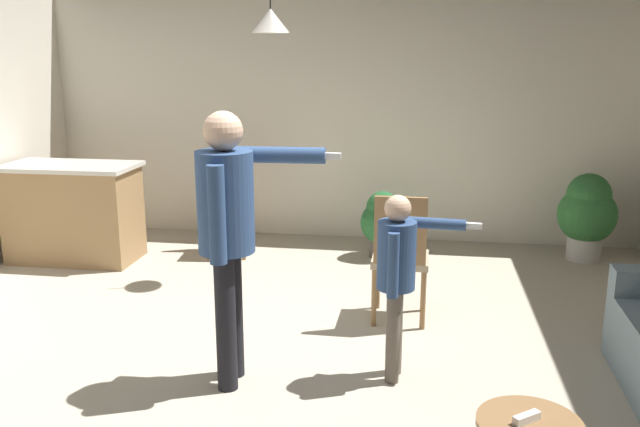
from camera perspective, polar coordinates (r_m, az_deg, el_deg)
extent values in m
plane|color=#B2A893|center=(4.49, -3.50, -12.81)|extent=(7.68, 7.68, 0.00)
cube|color=silver|center=(7.21, 1.73, 8.56)|extent=(6.40, 0.10, 2.70)
cylinder|color=olive|center=(4.99, 24.30, -10.87)|extent=(0.05, 0.05, 0.06)
cube|color=#99754C|center=(6.90, -20.33, -0.08)|extent=(1.20, 0.60, 0.91)
cube|color=beige|center=(6.81, -20.66, 3.80)|extent=(1.26, 0.66, 0.04)
cylinder|color=olive|center=(3.02, 17.53, -16.89)|extent=(0.44, 0.44, 0.03)
cylinder|color=black|center=(4.23, -7.47, -8.38)|extent=(0.12, 0.12, 0.85)
cylinder|color=black|center=(4.07, -8.07, -9.30)|extent=(0.12, 0.12, 0.85)
cylinder|color=navy|center=(3.93, -8.10, 0.98)|extent=(0.34, 0.34, 0.60)
sphere|color=#D8AD8C|center=(3.86, -8.31, 7.01)|extent=(0.23, 0.23, 0.23)
cylinder|color=navy|center=(4.01, -3.59, 5.03)|extent=(0.57, 0.12, 0.10)
cube|color=white|center=(3.96, 0.88, 4.96)|extent=(0.13, 0.04, 0.04)
cylinder|color=navy|center=(3.75, -8.82, -0.13)|extent=(0.10, 0.10, 0.57)
cylinder|color=#60564C|center=(4.29, 6.49, -9.82)|extent=(0.09, 0.09, 0.60)
cylinder|color=#60564C|center=(4.18, 6.25, -10.49)|extent=(0.09, 0.09, 0.60)
cylinder|color=navy|center=(4.06, 6.56, -3.57)|extent=(0.24, 0.24, 0.42)
sphere|color=#D8AD8C|center=(3.98, 6.68, 0.44)|extent=(0.16, 0.16, 0.16)
cylinder|color=navy|center=(4.12, 9.63, -0.84)|extent=(0.40, 0.11, 0.07)
cube|color=white|center=(4.11, 12.81, -1.03)|extent=(0.13, 0.05, 0.04)
cylinder|color=navy|center=(3.93, 6.28, -4.44)|extent=(0.07, 0.07, 0.40)
cylinder|color=olive|center=(5.00, 4.65, -7.18)|extent=(0.04, 0.04, 0.45)
cylinder|color=olive|center=(4.98, 8.81, -7.36)|extent=(0.04, 0.04, 0.45)
cylinder|color=olive|center=(5.33, 4.96, -5.81)|extent=(0.04, 0.04, 0.45)
cylinder|color=olive|center=(5.32, 8.85, -5.97)|extent=(0.04, 0.04, 0.45)
cube|color=tan|center=(5.07, 6.90, -3.91)|extent=(0.42, 0.42, 0.05)
cube|color=olive|center=(4.81, 6.90, -1.48)|extent=(0.38, 0.04, 0.50)
cylinder|color=olive|center=(6.91, -6.07, -1.24)|extent=(0.04, 0.04, 0.45)
cylinder|color=olive|center=(6.97, -8.99, -1.19)|extent=(0.04, 0.04, 0.45)
cylinder|color=olive|center=(6.56, -6.57, -2.06)|extent=(0.04, 0.04, 0.45)
cylinder|color=olive|center=(6.63, -9.64, -2.00)|extent=(0.04, 0.04, 0.45)
cube|color=tan|center=(6.70, -7.89, 0.45)|extent=(0.46, 0.46, 0.05)
cube|color=olive|center=(6.83, -7.66, 3.06)|extent=(0.38, 0.08, 0.50)
cylinder|color=#B7B2AD|center=(7.05, 21.66, -2.66)|extent=(0.33, 0.33, 0.26)
sphere|color=#2D6B33|center=(6.97, 21.89, -0.10)|extent=(0.56, 0.56, 0.56)
sphere|color=#2D6B33|center=(6.93, 22.04, 1.47)|extent=(0.42, 0.42, 0.42)
cylinder|color=#4C4742|center=(6.68, 5.31, -2.87)|extent=(0.25, 0.25, 0.20)
sphere|color=#235B2D|center=(6.61, 5.36, -0.78)|extent=(0.44, 0.44, 0.44)
sphere|color=#235B2D|center=(6.57, 5.39, 0.51)|extent=(0.33, 0.33, 0.33)
cube|color=white|center=(2.99, 17.28, -16.37)|extent=(0.12, 0.11, 0.04)
cone|color=silver|center=(5.79, -4.26, 16.15)|extent=(0.32, 0.32, 0.20)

